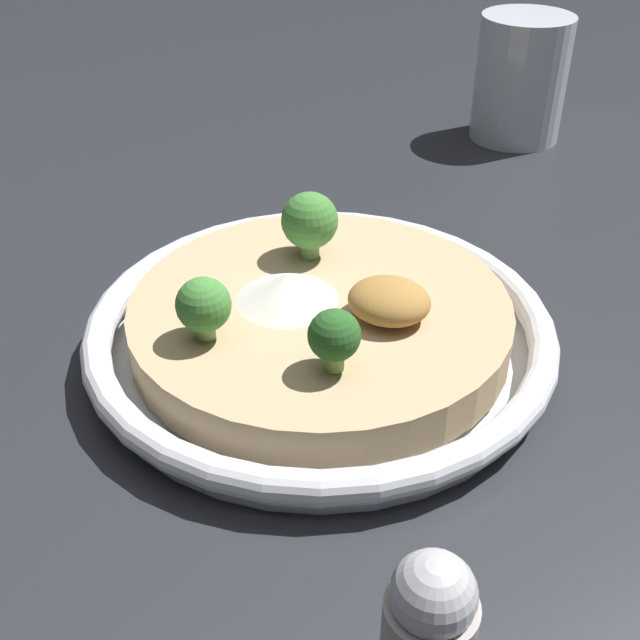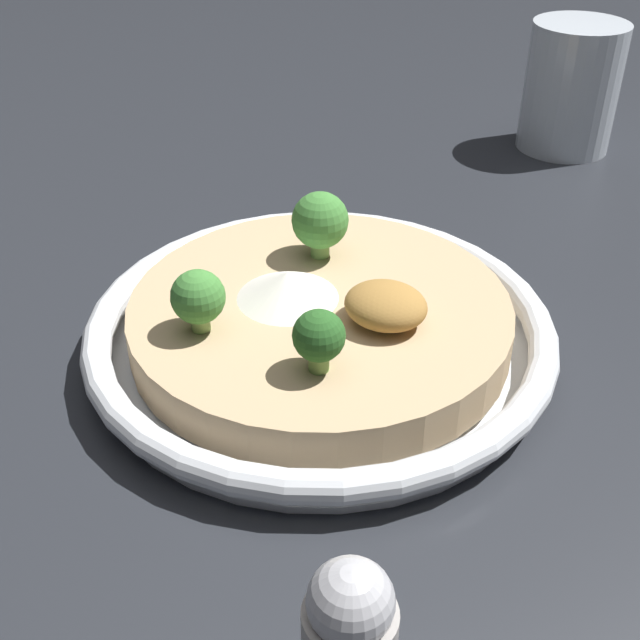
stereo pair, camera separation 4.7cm
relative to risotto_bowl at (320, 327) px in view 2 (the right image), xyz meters
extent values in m
plane|color=#23262B|center=(0.00, 0.00, -0.02)|extent=(6.00, 6.00, 0.00)
cylinder|color=silver|center=(0.00, 0.00, -0.01)|extent=(0.26, 0.26, 0.01)
torus|color=silver|center=(0.00, 0.00, 0.00)|extent=(0.28, 0.28, 0.02)
cylinder|color=tan|center=(0.00, 0.00, 0.01)|extent=(0.22, 0.22, 0.03)
cone|color=white|center=(-0.02, -0.01, 0.03)|extent=(0.06, 0.06, 0.02)
ellipsoid|color=#A37538|center=(0.04, 0.00, 0.03)|extent=(0.05, 0.04, 0.02)
cylinder|color=#668E47|center=(-0.03, 0.05, 0.03)|extent=(0.02, 0.02, 0.02)
sphere|color=#428438|center=(-0.03, 0.05, 0.04)|extent=(0.04, 0.04, 0.04)
cylinder|color=#84A856|center=(-0.04, -0.06, 0.03)|extent=(0.01, 0.01, 0.02)
sphere|color=#428438|center=(-0.04, -0.06, 0.04)|extent=(0.03, 0.03, 0.03)
cylinder|color=#759E4C|center=(0.03, -0.06, 0.03)|extent=(0.02, 0.02, 0.02)
sphere|color=#285B23|center=(0.03, -0.06, 0.04)|extent=(0.03, 0.03, 0.03)
cylinder|color=silver|center=(0.04, 0.39, 0.04)|extent=(0.08, 0.08, 0.11)
sphere|color=#B2B2B7|center=(0.12, -0.19, 0.05)|extent=(0.03, 0.03, 0.03)
camera|label=1|loc=(0.15, -0.36, 0.27)|focal=45.00mm
camera|label=2|loc=(0.19, -0.34, 0.27)|focal=45.00mm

